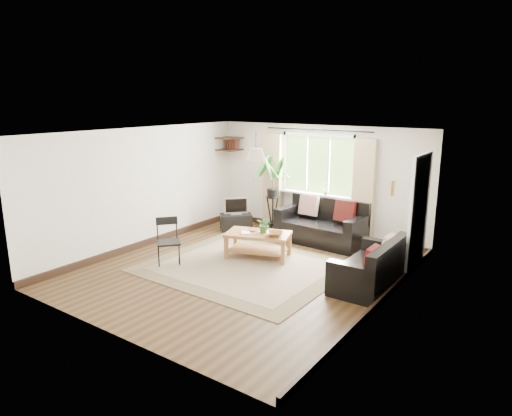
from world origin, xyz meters
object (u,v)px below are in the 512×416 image
Objects in this scene: sofa_back at (322,223)px; palm_stand at (273,194)px; sofa_right at (369,264)px; coffee_table at (258,245)px; folding_chair at (168,243)px; tv_stand at (236,222)px.

palm_stand is at bearing 177.59° from sofa_back.
sofa_back is at bearing -5.29° from palm_stand.
sofa_back is 2.31m from sofa_right.
coffee_table is 0.69× the size of palm_stand.
folding_chair is at bearing -69.50° from sofa_right.
sofa_back is at bearing 10.10° from folding_chair.
sofa_right is 2.23m from coffee_table.
palm_stand reaches higher than coffee_table.
folding_chair is at bearing -95.84° from palm_stand.
sofa_right reaches higher than tv_stand.
sofa_right is (1.67, -1.60, -0.06)m from sofa_back.
sofa_back is 2.04m from tv_stand.
palm_stand is at bearing 33.87° from folding_chair.
coffee_table is 1.70× the size of tv_stand.
coffee_table is at bearing -91.99° from sofa_right.
tv_stand is 0.81× the size of folding_chair.
sofa_right is 3.49m from folding_chair.
sofa_back is 1.38m from palm_stand.
sofa_back reaches higher than sofa_right.
folding_chair reaches higher than sofa_right.
tv_stand is at bearing -109.24° from sofa_right.
folding_chair is (-3.27, -1.22, 0.06)m from sofa_right.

